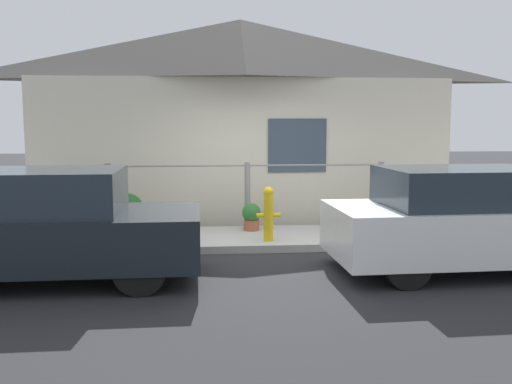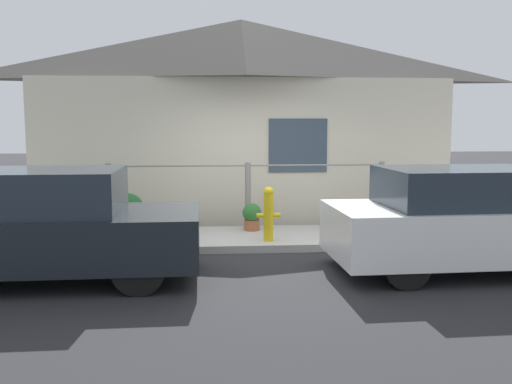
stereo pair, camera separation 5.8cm
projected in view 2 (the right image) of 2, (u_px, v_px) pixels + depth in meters
name	position (u px, v px, depth m)	size (l,w,h in m)	color
ground_plane	(255.00, 254.00, 8.60)	(60.00, 60.00, 0.00)	#262628
sidewalk	(251.00, 239.00, 9.42)	(24.00, 1.68, 0.12)	#B2AFA8
house	(242.00, 61.00, 11.38)	(8.32, 2.23, 4.02)	beige
fence	(248.00, 192.00, 10.02)	(4.90, 0.10, 1.15)	gray
car_left	(48.00, 226.00, 7.03)	(3.65, 1.68, 1.39)	black
car_right	(469.00, 221.00, 7.49)	(3.75, 1.73, 1.38)	white
fire_hydrant	(269.00, 213.00, 8.91)	(0.37, 0.17, 0.85)	yellow
potted_plant_near_hydrant	(252.00, 216.00, 9.80)	(0.32, 0.32, 0.47)	#9E5638
potted_plant_by_fence	(127.00, 211.00, 9.60)	(0.57, 0.57, 0.67)	brown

